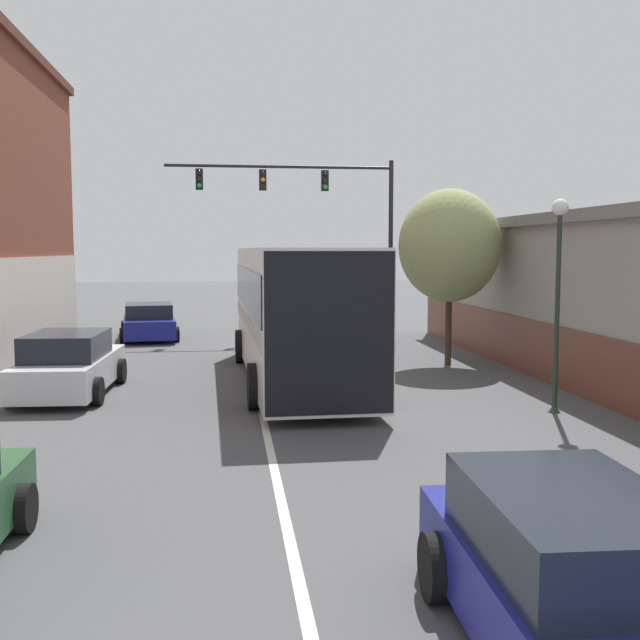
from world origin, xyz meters
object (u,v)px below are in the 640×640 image
(parked_car_left_mid, at_px, (149,322))
(street_lamp, at_px, (558,282))
(traffic_signal_gantry, at_px, (318,205))
(bus, at_px, (296,307))
(parked_car_left_near, at_px, (69,365))
(street_tree_near, at_px, (450,246))
(hatchback_foreground, at_px, (581,592))

(parked_car_left_mid, xyz_separation_m, street_lamp, (9.81, -14.51, 2.10))
(parked_car_left_mid, xyz_separation_m, traffic_signal_gantry, (6.60, 0.18, 4.53))
(bus, bearing_deg, parked_car_left_near, 101.05)
(street_tree_near, bearing_deg, parked_car_left_near, -161.70)
(traffic_signal_gantry, bearing_deg, street_tree_near, -70.07)
(parked_car_left_mid, bearing_deg, bus, -161.16)
(hatchback_foreground, distance_m, street_lamp, 10.36)
(parked_car_left_near, height_order, parked_car_left_mid, parked_car_left_near)
(traffic_signal_gantry, bearing_deg, bus, -100.17)
(parked_car_left_mid, distance_m, street_lamp, 17.64)
(street_lamp, bearing_deg, bus, 138.15)
(street_lamp, bearing_deg, parked_car_left_near, 162.65)
(bus, distance_m, street_tree_near, 5.44)
(street_lamp, xyz_separation_m, street_tree_near, (-0.30, 6.67, 0.78))
(traffic_signal_gantry, xyz_separation_m, street_lamp, (3.21, -14.70, -2.43))
(parked_car_left_near, distance_m, street_tree_near, 11.13)
(bus, xyz_separation_m, parked_car_left_mid, (-4.77, 10.00, -1.29))
(parked_car_left_mid, height_order, traffic_signal_gantry, traffic_signal_gantry)
(parked_car_left_mid, xyz_separation_m, street_tree_near, (9.51, -7.85, 2.88))
(bus, relative_size, street_lamp, 2.46)
(traffic_signal_gantry, bearing_deg, parked_car_left_mid, -178.43)
(parked_car_left_mid, bearing_deg, traffic_signal_gantry, -95.10)
(hatchback_foreground, height_order, parked_car_left_near, parked_car_left_near)
(bus, bearing_deg, traffic_signal_gantry, -11.70)
(hatchback_foreground, relative_size, traffic_signal_gantry, 0.53)
(bus, distance_m, traffic_signal_gantry, 10.84)
(parked_car_left_near, distance_m, parked_car_left_mid, 11.25)
(hatchback_foreground, xyz_separation_m, street_tree_near, (3.73, 15.98, 2.84))
(hatchback_foreground, height_order, traffic_signal_gantry, traffic_signal_gantry)
(street_lamp, bearing_deg, hatchback_foreground, -113.38)
(bus, height_order, parked_car_left_near, bus)
(parked_car_left_mid, bearing_deg, street_lamp, -152.62)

